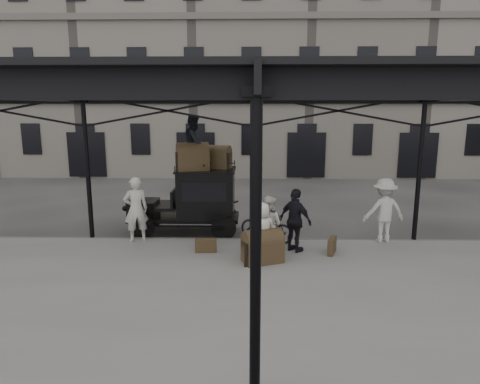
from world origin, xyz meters
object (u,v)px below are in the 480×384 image
object	(u,v)px
steamer_trunk_platform	(263,248)
steamer_trunk_roof_near	(193,159)
bicycle	(267,226)
taxi	(197,198)
porter_left	(136,209)
porter_official	(295,220)

from	to	relation	value
steamer_trunk_platform	steamer_trunk_roof_near	bearing A→B (deg)	105.54
steamer_trunk_roof_near	steamer_trunk_platform	size ratio (longest dim) A/B	1.00
bicycle	steamer_trunk_platform	distance (m)	1.84
taxi	bicycle	distance (m)	2.63
porter_left	porter_official	size ratio (longest dim) A/B	1.10
steamer_trunk_roof_near	porter_left	bearing A→B (deg)	-161.20
porter_left	taxi	bearing A→B (deg)	-164.29
taxi	porter_left	size ratio (longest dim) A/B	1.84
porter_left	steamer_trunk_platform	xyz separation A→B (m)	(3.77, -1.71, -0.62)
porter_official	steamer_trunk_roof_near	bearing A→B (deg)	11.95
bicycle	steamer_trunk_roof_near	bearing A→B (deg)	96.31
steamer_trunk_platform	bicycle	bearing A→B (deg)	62.24
taxi	steamer_trunk_roof_near	distance (m)	1.37
steamer_trunk_platform	porter_official	bearing A→B (deg)	20.27
taxi	steamer_trunk_roof_near	bearing A→B (deg)	-108.07
steamer_trunk_roof_near	steamer_trunk_platform	xyz separation A→B (m)	(2.17, -2.79, -2.03)
porter_left	steamer_trunk_platform	bearing A→B (deg)	133.11
porter_official	bicycle	distance (m)	1.31
porter_official	steamer_trunk_platform	bearing A→B (deg)	86.32
bicycle	steamer_trunk_roof_near	size ratio (longest dim) A/B	1.75
taxi	porter_left	xyz separation A→B (m)	(-1.68, -1.32, -0.06)
taxi	porter_official	size ratio (longest dim) A/B	2.02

